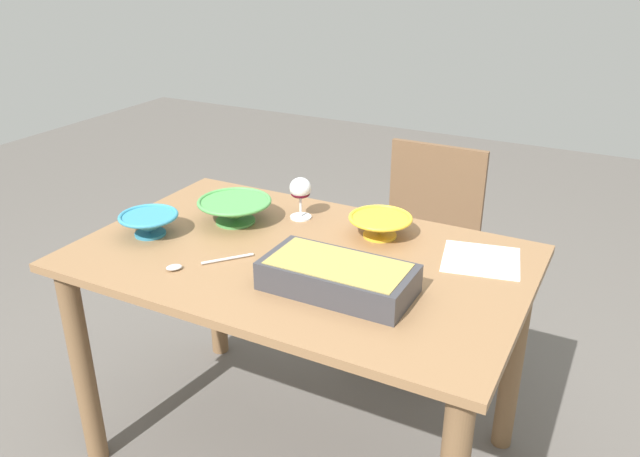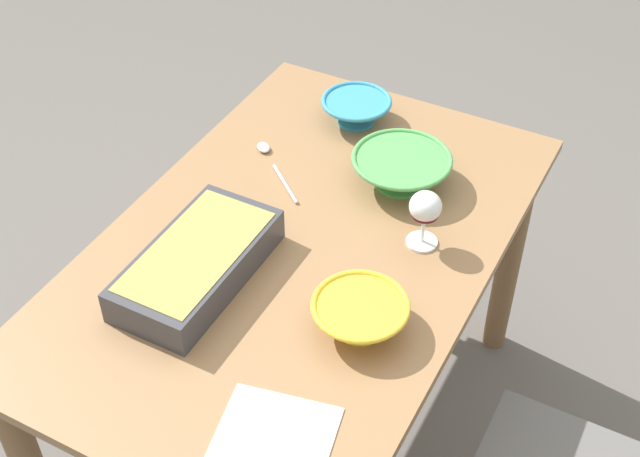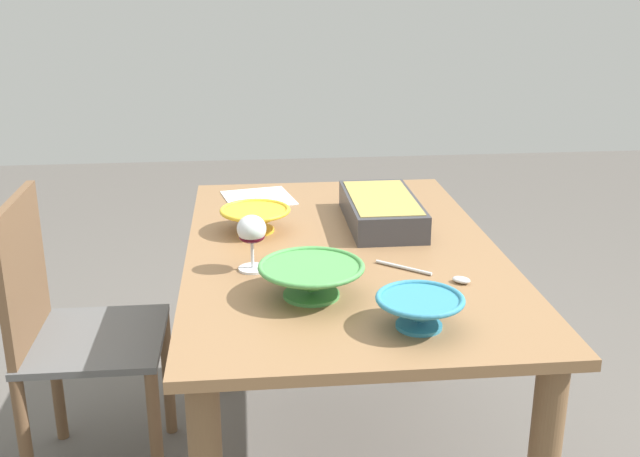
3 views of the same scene
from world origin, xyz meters
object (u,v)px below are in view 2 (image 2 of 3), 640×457
at_px(wine_glass, 425,210).
at_px(casserole_dish, 197,262).
at_px(dining_table, 300,285).
at_px(napkin, 272,443).
at_px(small_bowl, 356,109).
at_px(serving_bowl, 401,168).
at_px(serving_spoon, 271,159).
at_px(mixing_bowl, 360,314).

relative_size(wine_glass, casserole_dish, 0.36).
distance_m(dining_table, napkin, 0.54).
bearing_deg(small_bowl, serving_bowl, -130.89).
bearing_deg(wine_glass, dining_table, 118.59).
xyz_separation_m(dining_table, napkin, (-0.48, -0.21, 0.13)).
bearing_deg(serving_spoon, dining_table, -138.09).
bearing_deg(serving_bowl, mixing_bowl, -165.93).
distance_m(dining_table, serving_spoon, 0.34).
xyz_separation_m(casserole_dish, serving_spoon, (0.42, 0.07, -0.04)).
height_order(wine_glass, serving_spoon, wine_glass).
distance_m(serving_bowl, serving_spoon, 0.33).
xyz_separation_m(serving_bowl, serving_spoon, (-0.07, 0.31, -0.04)).
bearing_deg(serving_bowl, small_bowl, 49.11).
distance_m(casserole_dish, serving_spoon, 0.43).
bearing_deg(serving_spoon, small_bowl, -23.61).
bearing_deg(serving_spoon, mixing_bowl, -131.86).
bearing_deg(small_bowl, napkin, -162.33).
height_order(wine_glass, small_bowl, wine_glass).
xyz_separation_m(dining_table, casserole_dish, (-0.19, 0.14, 0.17)).
distance_m(wine_glass, napkin, 0.61).
bearing_deg(dining_table, mixing_bowl, -124.91).
xyz_separation_m(casserole_dish, serving_bowl, (0.49, -0.25, 0.00)).
relative_size(dining_table, napkin, 6.06).
bearing_deg(serving_bowl, casserole_dish, 153.35).
relative_size(dining_table, casserole_dish, 3.32).
height_order(mixing_bowl, small_bowl, small_bowl).
xyz_separation_m(small_bowl, napkin, (-0.96, -0.30, -0.04)).
relative_size(dining_table, mixing_bowl, 6.61).
relative_size(mixing_bowl, small_bowl, 1.08).
height_order(wine_glass, mixing_bowl, wine_glass).
distance_m(wine_glass, mixing_bowl, 0.29).
relative_size(casserole_dish, napkin, 1.83).
bearing_deg(small_bowl, serving_spoon, 156.39).
xyz_separation_m(wine_glass, serving_spoon, (0.10, 0.44, -0.09)).
bearing_deg(dining_table, wine_glass, -61.41).
xyz_separation_m(casserole_dish, mixing_bowl, (0.03, -0.36, -0.00)).
bearing_deg(serving_spoon, napkin, -149.56).
xyz_separation_m(dining_table, wine_glass, (0.13, -0.24, 0.22)).
height_order(dining_table, small_bowl, small_bowl).
relative_size(dining_table, small_bowl, 7.13).
height_order(casserole_dish, mixing_bowl, casserole_dish).
xyz_separation_m(wine_glass, serving_bowl, (0.17, 0.13, -0.05)).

